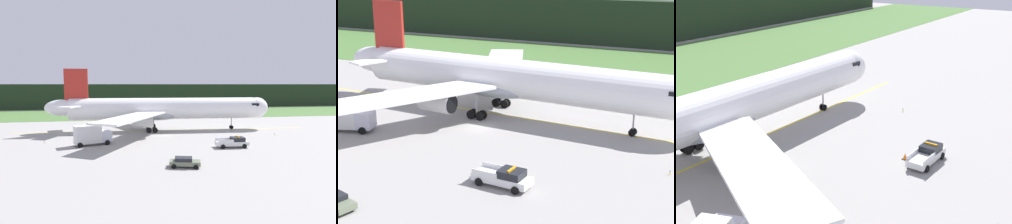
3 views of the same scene
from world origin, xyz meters
TOP-DOWN VIEW (x-y plane):
  - ground at (0.00, 0.00)m, footprint 320.00×320.00m
  - taxiway_centerline_main at (1.50, 6.33)m, footprint 69.75×3.97m
  - airliner at (0.76, 6.37)m, footprint 53.16×45.79m
  - ops_pickup_truck at (10.45, -13.79)m, footprint 5.70×2.55m
  - apron_cone at (9.79, -11.50)m, footprint 0.58×0.58m
  - taxiway_edge_light_east at (23.85, -4.49)m, footprint 0.12×0.12m

SIDE VIEW (x-z plane):
  - ground at x=0.00m, z-range 0.00..0.00m
  - taxiway_centerline_main at x=1.50m, z-range 0.00..0.01m
  - taxiway_edge_light_east at x=23.85m, z-range 0.02..0.50m
  - apron_cone at x=9.79m, z-range -0.01..0.72m
  - ops_pickup_truck at x=10.45m, z-range -0.07..1.87m
  - airliner at x=0.76m, z-range -2.18..12.30m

